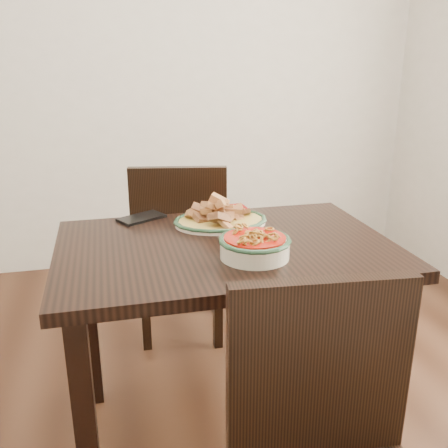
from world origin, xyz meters
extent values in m
plane|color=#341C10|center=(0.00, 0.00, 0.00)|extent=(3.50, 3.50, 0.00)
cube|color=beige|center=(0.00, 1.75, 1.30)|extent=(3.50, 0.10, 2.60)
cube|color=black|center=(0.07, 0.02, 0.73)|extent=(1.09, 0.73, 0.04)
cube|color=black|center=(-0.41, -0.27, 0.35)|extent=(0.06, 0.06, 0.71)
cube|color=black|center=(0.54, -0.27, 0.35)|extent=(0.06, 0.06, 0.71)
cube|color=black|center=(-0.41, 0.31, 0.35)|extent=(0.06, 0.06, 0.71)
cube|color=black|center=(0.54, 0.31, 0.35)|extent=(0.06, 0.06, 0.71)
cube|color=black|center=(0.03, 0.78, 0.43)|extent=(0.49, 0.49, 0.04)
cube|color=black|center=(0.23, 0.92, 0.21)|extent=(0.04, 0.04, 0.41)
cube|color=black|center=(-0.10, 0.98, 0.21)|extent=(0.04, 0.04, 0.41)
cube|color=black|center=(0.17, 0.58, 0.21)|extent=(0.04, 0.04, 0.41)
cube|color=black|center=(-0.17, 0.65, 0.21)|extent=(0.04, 0.04, 0.41)
cube|color=black|center=(0.00, 0.59, 0.67)|extent=(0.42, 0.12, 0.44)
cube|color=black|center=(0.13, -0.59, 0.67)|extent=(0.42, 0.08, 0.44)
ellipsoid|color=white|center=(0.10, 0.22, 0.76)|extent=(0.34, 0.25, 0.02)
ellipsoid|color=gold|center=(0.10, 0.22, 0.76)|extent=(0.32, 0.24, 0.01)
torus|color=#1A3923|center=(0.10, 0.22, 0.77)|extent=(0.26, 0.26, 0.01)
cylinder|color=beige|center=(0.12, -0.12, 0.78)|extent=(0.21, 0.21, 0.06)
torus|color=#1B3D26|center=(0.12, -0.12, 0.81)|extent=(0.22, 0.22, 0.02)
cylinder|color=#A01207|center=(0.12, -0.12, 0.81)|extent=(0.19, 0.19, 0.01)
cube|color=black|center=(-0.18, 0.35, 0.76)|extent=(0.19, 0.16, 0.01)
cube|color=maroon|center=(0.17, 0.37, 0.76)|extent=(0.14, 0.12, 0.01)
camera|label=1|loc=(-0.30, -1.47, 1.33)|focal=40.00mm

